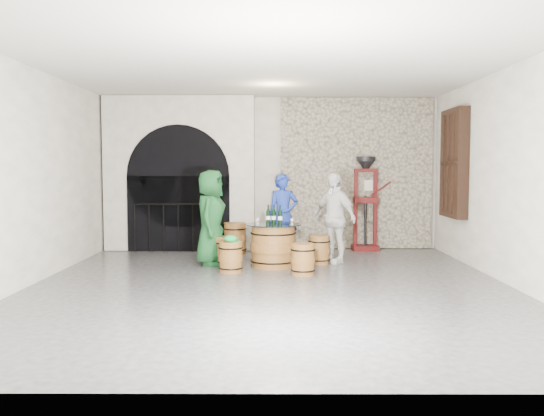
{
  "coord_description": "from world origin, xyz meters",
  "views": [
    {
      "loc": [
        0.07,
        -8.26,
        1.72
      ],
      "look_at": [
        0.03,
        1.28,
        1.05
      ],
      "focal_mm": 38.0,
      "sensor_mm": 36.0,
      "label": 1
    }
  ],
  "objects_px": {
    "barrel_stool_left": "(224,251)",
    "side_barrel": "(235,238)",
    "barrel_stool_right": "(319,250)",
    "barrel_table": "(273,246)",
    "person_green": "(211,218)",
    "person_white": "(334,218)",
    "wine_bottle_center": "(280,216)",
    "wine_bottle_right": "(274,216)",
    "corking_press": "(366,196)",
    "barrel_stool_near_left": "(231,257)",
    "barrel_stool_far": "(281,246)",
    "wine_bottle_left": "(268,216)",
    "person_blue": "(283,215)",
    "barrel_stool_near_right": "(303,259)"
  },
  "relations": [
    {
      "from": "wine_bottle_center",
      "to": "wine_bottle_left",
      "type": "bearing_deg",
      "value": 159.64
    },
    {
      "from": "person_green",
      "to": "wine_bottle_left",
      "type": "xyz_separation_m",
      "value": [
        1.01,
        -0.12,
        0.04
      ]
    },
    {
      "from": "wine_bottle_right",
      "to": "side_barrel",
      "type": "bearing_deg",
      "value": 118.57
    },
    {
      "from": "barrel_stool_left",
      "to": "barrel_stool_right",
      "type": "distance_m",
      "value": 1.69
    },
    {
      "from": "barrel_stool_near_left",
      "to": "wine_bottle_right",
      "type": "distance_m",
      "value": 1.13
    },
    {
      "from": "barrel_stool_left",
      "to": "side_barrel",
      "type": "height_order",
      "value": "side_barrel"
    },
    {
      "from": "wine_bottle_right",
      "to": "person_white",
      "type": "bearing_deg",
      "value": 17.56
    },
    {
      "from": "barrel_stool_near_right",
      "to": "person_white",
      "type": "relative_size",
      "value": 0.31
    },
    {
      "from": "barrel_stool_near_left",
      "to": "corking_press",
      "type": "xyz_separation_m",
      "value": [
        2.62,
        2.6,
        0.88
      ]
    },
    {
      "from": "barrel_stool_near_right",
      "to": "person_green",
      "type": "xyz_separation_m",
      "value": [
        -1.58,
        0.94,
        0.59
      ]
    },
    {
      "from": "side_barrel",
      "to": "barrel_stool_left",
      "type": "bearing_deg",
      "value": -94.13
    },
    {
      "from": "barrel_stool_left",
      "to": "barrel_stool_near_left",
      "type": "height_order",
      "value": "same"
    },
    {
      "from": "barrel_stool_left",
      "to": "person_white",
      "type": "distance_m",
      "value": 2.06
    },
    {
      "from": "person_white",
      "to": "wine_bottle_right",
      "type": "bearing_deg",
      "value": -114.29
    },
    {
      "from": "barrel_table",
      "to": "barrel_stool_far",
      "type": "bearing_deg",
      "value": 81.02
    },
    {
      "from": "barrel_stool_left",
      "to": "person_blue",
      "type": "xyz_separation_m",
      "value": [
        1.06,
        1.05,
        0.55
      ]
    },
    {
      "from": "wine_bottle_right",
      "to": "corking_press",
      "type": "bearing_deg",
      "value": 46.15
    },
    {
      "from": "barrel_stool_near_right",
      "to": "person_blue",
      "type": "height_order",
      "value": "person_blue"
    },
    {
      "from": "barrel_stool_far",
      "to": "barrel_stool_near_left",
      "type": "relative_size",
      "value": 1.0
    },
    {
      "from": "barrel_stool_far",
      "to": "wine_bottle_right",
      "type": "relative_size",
      "value": 1.56
    },
    {
      "from": "barrel_stool_near_right",
      "to": "barrel_stool_far",
      "type": "bearing_deg",
      "value": 102.07
    },
    {
      "from": "wine_bottle_center",
      "to": "barrel_table",
      "type": "bearing_deg",
      "value": -179.47
    },
    {
      "from": "wine_bottle_center",
      "to": "wine_bottle_right",
      "type": "height_order",
      "value": "same"
    },
    {
      "from": "barrel_table",
      "to": "barrel_stool_left",
      "type": "relative_size",
      "value": 1.91
    },
    {
      "from": "barrel_stool_far",
      "to": "barrel_stool_near_right",
      "type": "bearing_deg",
      "value": -77.93
    },
    {
      "from": "barrel_stool_far",
      "to": "wine_bottle_right",
      "type": "distance_m",
      "value": 1.02
    },
    {
      "from": "barrel_stool_left",
      "to": "person_white",
      "type": "bearing_deg",
      "value": 7.61
    },
    {
      "from": "wine_bottle_center",
      "to": "side_barrel",
      "type": "xyz_separation_m",
      "value": [
        -0.89,
        1.5,
        -0.57
      ]
    },
    {
      "from": "person_white",
      "to": "wine_bottle_center",
      "type": "relative_size",
      "value": 5.03
    },
    {
      "from": "barrel_stool_right",
      "to": "corking_press",
      "type": "bearing_deg",
      "value": 57.9
    },
    {
      "from": "barrel_stool_far",
      "to": "barrel_stool_near_right",
      "type": "height_order",
      "value": "same"
    },
    {
      "from": "barrel_stool_near_right",
      "to": "corking_press",
      "type": "height_order",
      "value": "corking_press"
    },
    {
      "from": "barrel_table",
      "to": "barrel_stool_right",
      "type": "bearing_deg",
      "value": 21.05
    },
    {
      "from": "barrel_table",
      "to": "barrel_stool_right",
      "type": "height_order",
      "value": "barrel_table"
    },
    {
      "from": "wine_bottle_center",
      "to": "person_white",
      "type": "bearing_deg",
      "value": 23.32
    },
    {
      "from": "person_green",
      "to": "barrel_stool_far",
      "type": "bearing_deg",
      "value": -54.68
    },
    {
      "from": "wine_bottle_left",
      "to": "side_barrel",
      "type": "height_order",
      "value": "wine_bottle_left"
    },
    {
      "from": "barrel_stool_right",
      "to": "person_white",
      "type": "height_order",
      "value": "person_white"
    },
    {
      "from": "barrel_stool_left",
      "to": "person_blue",
      "type": "relative_size",
      "value": 0.32
    },
    {
      "from": "person_green",
      "to": "wine_bottle_center",
      "type": "distance_m",
      "value": 1.24
    },
    {
      "from": "barrel_stool_far",
      "to": "corking_press",
      "type": "distance_m",
      "value": 2.32
    },
    {
      "from": "barrel_table",
      "to": "person_green",
      "type": "relative_size",
      "value": 0.58
    },
    {
      "from": "person_green",
      "to": "wine_bottle_right",
      "type": "bearing_deg",
      "value": -89.39
    },
    {
      "from": "barrel_stool_right",
      "to": "barrel_table",
      "type": "bearing_deg",
      "value": -158.95
    },
    {
      "from": "barrel_stool_near_left",
      "to": "side_barrel",
      "type": "relative_size",
      "value": 0.81
    },
    {
      "from": "barrel_stool_far",
      "to": "wine_bottle_center",
      "type": "height_order",
      "value": "wine_bottle_center"
    },
    {
      "from": "barrel_stool_right",
      "to": "person_blue",
      "type": "distance_m",
      "value": 1.23
    },
    {
      "from": "person_green",
      "to": "person_blue",
      "type": "xyz_separation_m",
      "value": [
        1.29,
        1.01,
        -0.04
      ]
    },
    {
      "from": "corking_press",
      "to": "barrel_stool_left",
      "type": "bearing_deg",
      "value": -147.81
    },
    {
      "from": "barrel_stool_near_right",
      "to": "side_barrel",
      "type": "relative_size",
      "value": 0.81
    }
  ]
}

